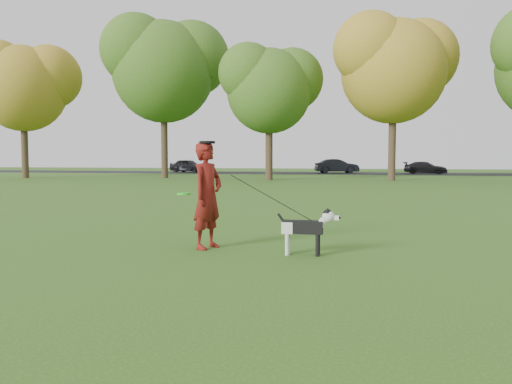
% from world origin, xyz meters
% --- Properties ---
extents(ground, '(120.00, 120.00, 0.00)m').
position_xyz_m(ground, '(0.00, 0.00, 0.00)').
color(ground, '#285116').
rests_on(ground, ground).
extents(road, '(120.00, 7.00, 0.02)m').
position_xyz_m(road, '(0.00, 40.00, 0.01)').
color(road, black).
rests_on(road, ground).
extents(man, '(0.62, 0.75, 1.78)m').
position_xyz_m(man, '(-0.64, 0.56, 0.89)').
color(man, '#5D0E0D').
rests_on(man, ground).
extents(dog, '(0.98, 0.20, 0.75)m').
position_xyz_m(dog, '(1.05, 0.30, 0.46)').
color(dog, black).
rests_on(dog, ground).
extents(car_left, '(4.11, 2.53, 1.31)m').
position_xyz_m(car_left, '(-14.73, 40.00, 0.67)').
color(car_left, black).
rests_on(car_left, road).
extents(car_mid, '(4.25, 2.44, 1.32)m').
position_xyz_m(car_mid, '(-0.10, 40.00, 0.68)').
color(car_mid, black).
rests_on(car_mid, road).
extents(car_right, '(4.03, 2.31, 1.10)m').
position_xyz_m(car_right, '(7.85, 40.00, 0.57)').
color(car_right, black).
rests_on(car_right, road).
extents(man_held_items, '(2.32, 0.39, 1.29)m').
position_xyz_m(man_held_items, '(0.46, 0.41, 0.88)').
color(man_held_items, '#1FE21C').
rests_on(man_held_items, ground).
extents(tree_row, '(51.74, 8.86, 12.01)m').
position_xyz_m(tree_row, '(-1.43, 26.07, 7.41)').
color(tree_row, '#38281C').
rests_on(tree_row, ground).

